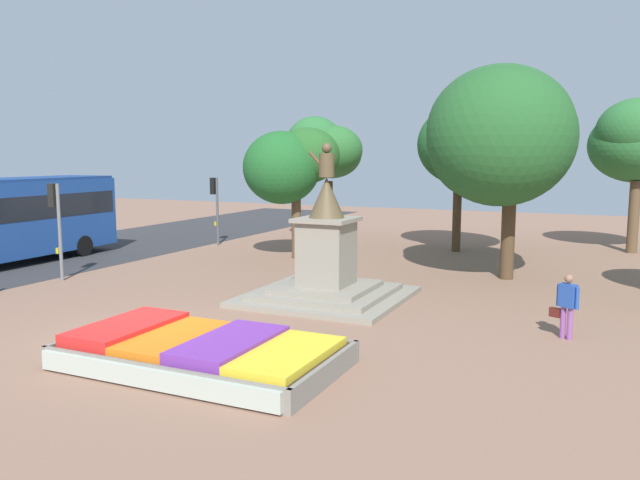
# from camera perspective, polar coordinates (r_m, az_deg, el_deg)

# --- Properties ---
(ground_plane) EXTENTS (78.01, 78.01, 0.00)m
(ground_plane) POSITION_cam_1_polar(r_m,az_deg,el_deg) (15.43, -16.25, -8.83)
(ground_plane) COLOR #8C6651
(flower_planter) EXTENTS (5.74, 3.23, 0.68)m
(flower_planter) POSITION_cam_1_polar(r_m,az_deg,el_deg) (13.30, -11.02, -10.00)
(flower_planter) COLOR #38281C
(flower_planter) RESTS_ON ground_plane
(statue_monument) EXTENTS (4.62, 4.62, 4.69)m
(statue_monument) POSITION_cam_1_polar(r_m,az_deg,el_deg) (18.80, 0.60, -2.39)
(statue_monument) COLOR gray
(statue_monument) RESTS_ON ground_plane
(traffic_light_mid_block) EXTENTS (0.41, 0.30, 3.37)m
(traffic_light_mid_block) POSITION_cam_1_polar(r_m,az_deg,el_deg) (23.34, -22.97, 2.22)
(traffic_light_mid_block) COLOR slate
(traffic_light_mid_block) RESTS_ON ground_plane
(traffic_light_far_corner) EXTENTS (0.41, 0.30, 3.28)m
(traffic_light_far_corner) POSITION_cam_1_polar(r_m,az_deg,el_deg) (30.70, -9.55, 3.76)
(traffic_light_far_corner) COLOR #4C5156
(traffic_light_far_corner) RESTS_ON ground_plane
(pedestrian_with_handbag) EXTENTS (0.67, 0.45, 1.56)m
(pedestrian_with_handbag) POSITION_cam_1_polar(r_m,az_deg,el_deg) (15.86, 21.62, -5.38)
(pedestrian_with_handbag) COLOR #8C4C99
(pedestrian_with_handbag) RESTS_ON ground_plane
(park_tree_far_left) EXTENTS (3.92, 3.10, 6.30)m
(park_tree_far_left) POSITION_cam_1_polar(r_m,az_deg,el_deg) (31.67, 0.52, 8.22)
(park_tree_far_left) COLOR #4C3823
(park_tree_far_left) RESTS_ON ground_plane
(park_tree_behind_statue) EXTENTS (5.19, 5.60, 7.48)m
(park_tree_behind_statue) POSITION_cam_1_polar(r_m,az_deg,el_deg) (22.60, 16.13, 9.27)
(park_tree_behind_statue) COLOR #4C3823
(park_tree_behind_statue) RESTS_ON ground_plane
(park_tree_street_side) EXTENTS (4.30, 4.76, 6.84)m
(park_tree_street_side) POSITION_cam_1_polar(r_m,az_deg,el_deg) (31.54, 27.08, 8.06)
(park_tree_street_side) COLOR brown
(park_tree_street_side) RESTS_ON ground_plane
(park_tree_mid_canopy) EXTENTS (3.90, 3.42, 5.50)m
(park_tree_mid_canopy) POSITION_cam_1_polar(r_m,az_deg,el_deg) (26.27, -2.74, 6.94)
(park_tree_mid_canopy) COLOR brown
(park_tree_mid_canopy) RESTS_ON ground_plane
(park_tree_distant) EXTENTS (5.15, 5.12, 6.79)m
(park_tree_distant) POSITION_cam_1_polar(r_m,az_deg,el_deg) (29.02, 13.83, 8.21)
(park_tree_distant) COLOR #4C3823
(park_tree_distant) RESTS_ON ground_plane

